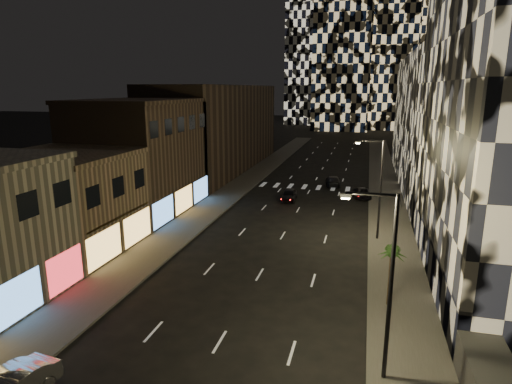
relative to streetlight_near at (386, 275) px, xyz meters
The scene contains 15 objects.
sidewalk_left 44.33m from the streetlight_near, 114.65° to the left, with size 4.00×120.00×0.15m, color #47443F.
sidewalk_right 40.38m from the streetlight_near, 87.64° to the left, with size 4.00×120.00×0.15m, color #47443F.
curb_left 43.50m from the streetlight_near, 112.12° to the left, with size 0.20×120.00×0.15m, color #4C4C47.
curb_right 40.35m from the streetlight_near, 90.65° to the left, with size 0.20×120.00×0.15m, color #4C4C47.
retail_tan 27.67m from the streetlight_near, 156.55° to the left, with size 10.00×10.00×8.00m, color #886C51.
retail_brown 34.58m from the streetlight_near, 137.17° to the left, with size 10.00×15.00×12.00m, color #483729.
retail_filler_left 56.09m from the streetlight_near, 116.89° to the left, with size 10.00×40.00×14.00m, color #483729.
midrise_base 15.51m from the streetlight_near, 74.78° to the left, with size 0.60×25.00×3.00m, color #383838.
midrise_filler_right 48.56m from the streetlight_near, 76.08° to the left, with size 16.00×40.00×18.00m, color #232326.
streetlight_near is the anchor object (origin of this frame).
streetlight_far 20.00m from the streetlight_near, 90.00° to the left, with size 2.55×0.25×9.00m.
car_dark_midlane 33.82m from the streetlight_near, 107.58° to the left, with size 1.73×4.29×1.46m, color black.
car_dark_oncoming 42.29m from the streetlight_near, 97.54° to the left, with size 1.96×4.81×1.40m, color black.
car_dark_rightlane 35.94m from the streetlight_near, 92.18° to the left, with size 1.95×4.22×1.17m, color black.
palm_tree 7.69m from the streetlight_near, 84.28° to the left, with size 2.01×1.98×3.94m.
Camera 1 is at (7.17, -8.65, 13.51)m, focal length 30.00 mm.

